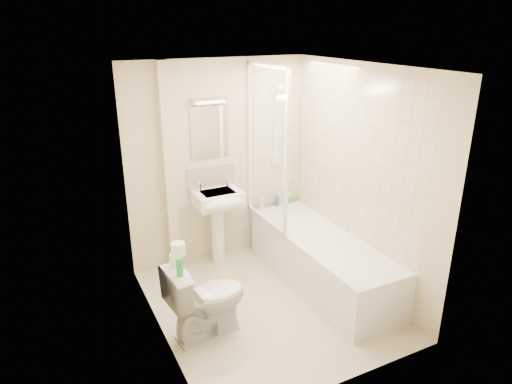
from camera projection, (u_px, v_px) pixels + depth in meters
name	position (u px, v px, depth m)	size (l,w,h in m)	color
floor	(267.00, 304.00, 4.76)	(2.50, 2.50, 0.00)	beige
wall_back	(219.00, 163.00, 5.39)	(2.20, 0.02, 2.40)	beige
wall_left	(154.00, 217.00, 3.88)	(0.02, 2.50, 2.40)	beige
wall_right	(360.00, 180.00, 4.80)	(0.02, 2.50, 2.40)	beige
ceiling	(270.00, 67.00, 3.92)	(2.20, 2.50, 0.02)	white
tile_back	(275.00, 138.00, 5.62)	(0.70, 0.01, 1.75)	beige
tile_right	(353.00, 157.00, 4.83)	(0.01, 2.10, 1.75)	beige
pipe_boxing	(169.00, 171.00, 5.08)	(0.12, 0.12, 2.40)	beige
splashback	(211.00, 178.00, 5.40)	(0.60, 0.01, 0.30)	beige
mirror	(210.00, 132.00, 5.20)	(0.46, 0.01, 0.60)	white
strip_light	(209.00, 100.00, 5.06)	(0.42, 0.07, 0.07)	silver
bathtub	(321.00, 258.00, 5.08)	(0.70, 2.10, 0.55)	white
shower_screen	(266.00, 147.00, 5.09)	(0.04, 0.92, 1.80)	white
shower_fixture	(277.00, 129.00, 5.54)	(0.10, 0.16, 0.99)	white
pedestal_sink	(219.00, 207.00, 5.31)	(0.54, 0.49, 1.05)	white
bottle_white_a	(262.00, 203.00, 5.73)	(0.05, 0.05, 0.16)	silver
bottle_blue	(277.00, 201.00, 5.83)	(0.05, 0.05, 0.12)	navy
bottle_cream	(280.00, 199.00, 5.85)	(0.06, 0.06, 0.17)	beige
bottle_white_b	(288.00, 198.00, 5.90)	(0.06, 0.06, 0.15)	silver
bottle_green	(289.00, 200.00, 5.91)	(0.07, 0.07, 0.09)	green
toilet	(207.00, 299.00, 4.19)	(0.78, 0.50, 0.75)	white
toilet_roll_lower	(176.00, 260.00, 3.99)	(0.11, 0.11, 0.10)	white
toilet_roll_upper	(178.00, 249.00, 3.96)	(0.12, 0.12, 0.11)	white
green_bottle	(180.00, 267.00, 3.82)	(0.06, 0.06, 0.17)	green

